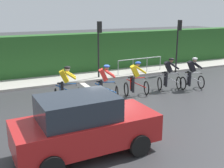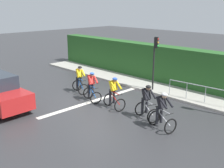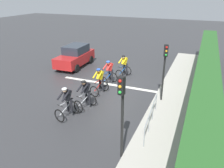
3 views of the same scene
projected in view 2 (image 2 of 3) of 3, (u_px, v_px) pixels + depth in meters
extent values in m
plane|color=#333335|center=(94.00, 101.00, 15.05)|extent=(80.00, 80.00, 0.00)
cube|color=#ADA89E|center=(173.00, 90.00, 16.84)|extent=(2.80, 23.87, 0.12)
cube|color=gray|center=(181.00, 85.00, 17.40)|extent=(0.44, 23.87, 0.46)
cube|color=#265623|center=(185.00, 68.00, 17.31)|extent=(1.10, 23.87, 2.51)
cube|color=silver|center=(94.00, 101.00, 15.09)|extent=(7.00, 0.30, 0.01)
torus|color=black|center=(170.00, 126.00, 11.15)|extent=(0.68, 0.21, 0.68)
torus|color=black|center=(154.00, 118.00, 11.99)|extent=(0.68, 0.21, 0.68)
cylinder|color=silver|center=(162.00, 117.00, 11.50)|extent=(0.26, 0.97, 0.51)
cylinder|color=silver|center=(158.00, 114.00, 11.74)|extent=(0.04, 0.04, 0.55)
cylinder|color=silver|center=(164.00, 111.00, 11.38)|extent=(0.20, 0.71, 0.04)
cube|color=black|center=(158.00, 107.00, 11.66)|extent=(0.15, 0.24, 0.04)
cylinder|color=black|center=(169.00, 114.00, 11.10)|extent=(0.42, 0.13, 0.03)
cube|color=black|center=(162.00, 102.00, 11.41)|extent=(0.38, 0.47, 0.57)
sphere|color=tan|center=(164.00, 96.00, 11.20)|extent=(0.20, 0.20, 0.20)
ellipsoid|color=silver|center=(165.00, 94.00, 11.18)|extent=(0.30, 0.33, 0.14)
cylinder|color=black|center=(161.00, 115.00, 11.73)|extent=(0.12, 0.12, 0.74)
cylinder|color=black|center=(157.00, 116.00, 11.61)|extent=(0.12, 0.12, 0.74)
cylinder|color=black|center=(169.00, 102.00, 11.24)|extent=(0.19, 0.49, 0.37)
cylinder|color=black|center=(163.00, 104.00, 11.08)|extent=(0.19, 0.49, 0.37)
torus|color=black|center=(153.00, 116.00, 12.19)|extent=(0.67, 0.26, 0.68)
torus|color=black|center=(141.00, 109.00, 13.06)|extent=(0.67, 0.26, 0.68)
cylinder|color=silver|center=(147.00, 107.00, 12.56)|extent=(0.33, 0.96, 0.51)
cylinder|color=silver|center=(143.00, 105.00, 12.81)|extent=(0.04, 0.04, 0.55)
cylinder|color=silver|center=(148.00, 102.00, 12.44)|extent=(0.25, 0.70, 0.04)
cube|color=black|center=(144.00, 99.00, 12.73)|extent=(0.16, 0.24, 0.04)
cylinder|color=black|center=(152.00, 105.00, 12.14)|extent=(0.41, 0.15, 0.03)
cube|color=black|center=(146.00, 94.00, 12.47)|extent=(0.41, 0.48, 0.57)
sphere|color=#9E7051|center=(148.00, 88.00, 12.25)|extent=(0.20, 0.20, 0.20)
ellipsoid|color=black|center=(148.00, 87.00, 12.23)|extent=(0.31, 0.34, 0.14)
cylinder|color=black|center=(147.00, 106.00, 12.79)|extent=(0.12, 0.12, 0.74)
cylinder|color=black|center=(142.00, 107.00, 12.68)|extent=(0.12, 0.12, 0.74)
cylinder|color=black|center=(153.00, 94.00, 12.28)|extent=(0.23, 0.48, 0.37)
cylinder|color=black|center=(147.00, 95.00, 12.14)|extent=(0.23, 0.48, 0.37)
torus|color=black|center=(120.00, 105.00, 13.51)|extent=(0.68, 0.19, 0.68)
torus|color=black|center=(109.00, 99.00, 14.33)|extent=(0.68, 0.19, 0.68)
cylinder|color=red|center=(114.00, 98.00, 13.85)|extent=(0.24, 0.98, 0.51)
cylinder|color=red|center=(111.00, 96.00, 14.09)|extent=(0.04, 0.04, 0.55)
cylinder|color=red|center=(115.00, 93.00, 13.73)|extent=(0.18, 0.71, 0.04)
cube|color=black|center=(111.00, 90.00, 14.01)|extent=(0.14, 0.24, 0.04)
cylinder|color=black|center=(119.00, 95.00, 13.45)|extent=(0.42, 0.11, 0.03)
cube|color=yellow|center=(113.00, 85.00, 13.76)|extent=(0.38, 0.46, 0.57)
sphere|color=#9E7051|center=(115.00, 80.00, 13.55)|extent=(0.20, 0.20, 0.20)
ellipsoid|color=#264CB2|center=(115.00, 79.00, 13.53)|extent=(0.29, 0.32, 0.14)
cylinder|color=black|center=(114.00, 96.00, 14.08)|extent=(0.12, 0.12, 0.74)
cylinder|color=black|center=(110.00, 97.00, 13.96)|extent=(0.12, 0.12, 0.74)
cylinder|color=yellow|center=(119.00, 85.00, 13.60)|extent=(0.18, 0.49, 0.37)
cylinder|color=yellow|center=(114.00, 86.00, 13.43)|extent=(0.18, 0.49, 0.37)
torus|color=black|center=(96.00, 98.00, 14.56)|extent=(0.67, 0.26, 0.68)
torus|color=black|center=(89.00, 93.00, 15.43)|extent=(0.67, 0.26, 0.68)
cylinder|color=#1E59B2|center=(92.00, 91.00, 14.92)|extent=(0.34, 0.96, 0.51)
cylinder|color=#1E59B2|center=(90.00, 89.00, 15.18)|extent=(0.04, 0.04, 0.55)
cylinder|color=#1E59B2|center=(92.00, 86.00, 14.80)|extent=(0.26, 0.69, 0.04)
cube|color=black|center=(90.00, 84.00, 15.10)|extent=(0.16, 0.24, 0.04)
cylinder|color=black|center=(95.00, 89.00, 14.50)|extent=(0.41, 0.16, 0.03)
cube|color=red|center=(91.00, 80.00, 14.84)|extent=(0.41, 0.48, 0.57)
sphere|color=#9E7051|center=(92.00, 75.00, 14.62)|extent=(0.20, 0.20, 0.20)
ellipsoid|color=#264CB2|center=(92.00, 73.00, 14.60)|extent=(0.31, 0.34, 0.14)
cylinder|color=black|center=(93.00, 90.00, 15.15)|extent=(0.12, 0.12, 0.74)
cylinder|color=black|center=(89.00, 91.00, 15.05)|extent=(0.12, 0.12, 0.74)
cylinder|color=red|center=(96.00, 80.00, 14.65)|extent=(0.23, 0.48, 0.37)
cylinder|color=red|center=(90.00, 80.00, 14.51)|extent=(0.23, 0.48, 0.37)
torus|color=black|center=(83.00, 90.00, 16.00)|extent=(0.67, 0.26, 0.68)
torus|color=black|center=(77.00, 85.00, 16.88)|extent=(0.67, 0.26, 0.68)
cylinder|color=#1E59B2|center=(80.00, 83.00, 16.37)|extent=(0.34, 0.96, 0.51)
cylinder|color=#1E59B2|center=(78.00, 82.00, 16.63)|extent=(0.04, 0.04, 0.55)
cylinder|color=#1E59B2|center=(80.00, 79.00, 16.25)|extent=(0.26, 0.69, 0.04)
cube|color=black|center=(78.00, 77.00, 16.54)|extent=(0.16, 0.24, 0.04)
cylinder|color=black|center=(82.00, 81.00, 15.95)|extent=(0.41, 0.16, 0.03)
cube|color=yellow|center=(79.00, 73.00, 16.29)|extent=(0.41, 0.48, 0.57)
sphere|color=beige|center=(80.00, 68.00, 16.07)|extent=(0.20, 0.20, 0.20)
ellipsoid|color=black|center=(80.00, 67.00, 16.05)|extent=(0.31, 0.34, 0.14)
cylinder|color=black|center=(81.00, 83.00, 16.60)|extent=(0.12, 0.12, 0.74)
cylinder|color=black|center=(77.00, 83.00, 16.50)|extent=(0.12, 0.12, 0.74)
cylinder|color=yellow|center=(83.00, 73.00, 16.09)|extent=(0.23, 0.48, 0.37)
cylinder|color=yellow|center=(78.00, 73.00, 15.96)|extent=(0.23, 0.48, 0.37)
cylinder|color=black|center=(28.00, 105.00, 13.63)|extent=(0.24, 0.65, 0.64)
cylinder|color=black|center=(4.00, 94.00, 15.32)|extent=(0.24, 0.65, 0.64)
cube|color=#EAEACC|center=(29.00, 101.00, 12.79)|extent=(0.28, 0.09, 0.16)
cube|color=#EAEACC|center=(8.00, 106.00, 12.08)|extent=(0.28, 0.09, 0.16)
cylinder|color=black|center=(153.00, 70.00, 16.42)|extent=(0.10, 0.10, 2.70)
cube|color=black|center=(156.00, 42.00, 15.91)|extent=(0.25, 0.25, 0.64)
sphere|color=red|center=(158.00, 39.00, 15.80)|extent=(0.11, 0.11, 0.11)
sphere|color=orange|center=(158.00, 43.00, 15.86)|extent=(0.11, 0.11, 0.11)
sphere|color=green|center=(158.00, 46.00, 15.92)|extent=(0.11, 0.11, 0.11)
cylinder|color=#999EA3|center=(196.00, 85.00, 14.61)|extent=(0.27, 3.20, 0.05)
cylinder|color=#999EA3|center=(170.00, 88.00, 15.77)|extent=(0.04, 0.04, 1.00)
cylinder|color=#999EA3|center=(187.00, 92.00, 15.09)|extent=(0.04, 0.04, 1.00)
cylinder|color=#999EA3|center=(205.00, 96.00, 14.41)|extent=(0.04, 0.04, 1.00)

